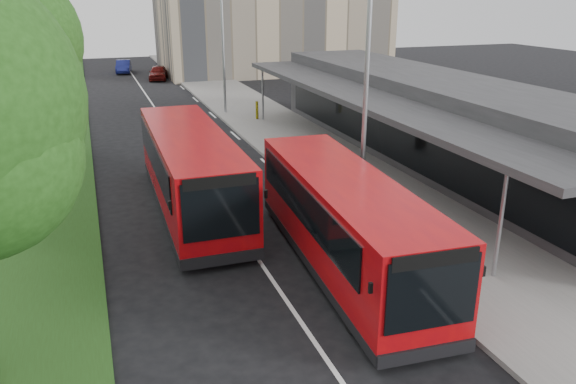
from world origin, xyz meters
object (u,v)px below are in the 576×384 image
lamp_post_far (222,42)px  car_near (158,73)px  tree_mid (6,50)px  bus_main (345,222)px  bus_second (191,171)px  tree_far (32,46)px  bollard (257,110)px  lamp_post_near (364,90)px  litter_bin (312,149)px  car_far (124,66)px

lamp_post_far → car_near: (-2.11, 17.37, -4.06)m
lamp_post_far → car_near: lamp_post_far is taller
tree_mid → lamp_post_far: bearing=49.3°
tree_mid → lamp_post_far: tree_mid is taller
bus_main → car_near: size_ratio=2.63×
bus_main → car_near: 40.21m
bus_main → bus_second: bearing=122.3°
tree_far → bus_second: 17.14m
bollard → bus_main: bearing=-99.5°
lamp_post_near → bus_second: lamp_post_near is taller
lamp_post_near → bus_main: size_ratio=0.79×
bus_main → litter_bin: bus_main is taller
car_near → car_far: car_near is taller
tree_far → bus_second: bearing=-69.4°
bollard → litter_bin: bearing=-90.8°
litter_bin → bollard: 9.59m
lamp_post_near → bus_main: lamp_post_near is taller
bollard → car_far: bearing=103.5°
litter_bin → lamp_post_near: bearing=-99.8°
car_far → bollard: bearing=-68.8°
bus_second → car_near: bus_second is taller
litter_bin → car_near: car_near is taller
litter_bin → tree_far: bearing=137.5°
bollard → car_far: size_ratio=0.29×
lamp_post_far → bus_main: (-1.88, -22.83, -3.27)m
tree_far → lamp_post_near: lamp_post_near is taller
tree_mid → car_far: 37.12m
tree_far → bollard: bearing=-8.2°
lamp_post_far → car_near: bearing=96.9°
bus_second → car_near: size_ratio=2.74×
litter_bin → car_far: 36.14m
bus_second → tree_far: bearing=111.3°
bollard → tree_far: bearing=171.8°
lamp_post_near → car_near: lamp_post_near is taller
tree_mid → lamp_post_far: size_ratio=1.11×
bus_main → tree_far: bearing=116.6°
lamp_post_far → litter_bin: (1.32, -12.36, -4.05)m
bollard → lamp_post_far: bearing=117.8°
car_far → bus_main: bearing=-78.6°
lamp_post_near → car_near: (-2.11, 37.37, -4.06)m
tree_far → bus_main: 24.00m
bus_main → car_near: bus_main is taller
tree_far → car_far: size_ratio=1.96×
bus_main → car_near: (-0.23, 40.20, -0.79)m
lamp_post_near → litter_bin: size_ratio=7.78×
car_near → car_far: 6.47m
lamp_post_far → car_far: 24.10m
bus_second → car_far: size_ratio=2.76×
bus_main → bus_second: 6.98m
tree_mid → tree_far: 12.03m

